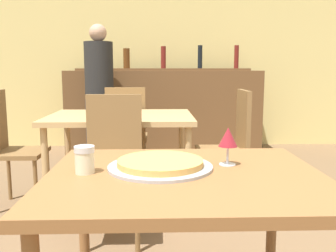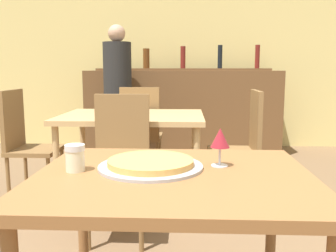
# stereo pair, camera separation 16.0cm
# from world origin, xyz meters

# --- Properties ---
(wall_back) EXTENTS (8.00, 0.05, 2.80)m
(wall_back) POSITION_xyz_m (0.00, 4.21, 1.40)
(wall_back) COLOR #EAD684
(wall_back) RESTS_ON ground_plane
(dining_table_near) EXTENTS (1.06, 0.88, 0.75)m
(dining_table_near) POSITION_xyz_m (0.00, 0.00, 0.67)
(dining_table_near) COLOR brown
(dining_table_near) RESTS_ON ground_plane
(dining_table_far) EXTENTS (1.17, 0.85, 0.77)m
(dining_table_far) POSITION_xyz_m (-0.40, 1.67, 0.69)
(dining_table_far) COLOR tan
(dining_table_far) RESTS_ON ground_plane
(bar_counter) EXTENTS (2.60, 0.56, 1.13)m
(bar_counter) POSITION_xyz_m (0.00, 3.71, 0.56)
(bar_counter) COLOR brown
(bar_counter) RESTS_ON ground_plane
(bar_back_shelf) EXTENTS (2.39, 0.24, 0.35)m
(bar_back_shelf) POSITION_xyz_m (-0.02, 3.85, 1.19)
(bar_back_shelf) COLOR brown
(bar_back_shelf) RESTS_ON bar_counter
(chair_far_side_front) EXTENTS (0.40, 0.40, 0.98)m
(chair_far_side_front) POSITION_xyz_m (-0.40, 1.09, 0.56)
(chair_far_side_front) COLOR olive
(chair_far_side_front) RESTS_ON ground_plane
(chair_far_side_back) EXTENTS (0.40, 0.40, 0.98)m
(chair_far_side_back) POSITION_xyz_m (-0.40, 2.26, 0.56)
(chair_far_side_back) COLOR olive
(chair_far_side_back) RESTS_ON ground_plane
(chair_far_side_left) EXTENTS (0.40, 0.40, 0.98)m
(chair_far_side_left) POSITION_xyz_m (-1.32, 1.67, 0.56)
(chair_far_side_left) COLOR olive
(chair_far_side_left) RESTS_ON ground_plane
(chair_far_side_right) EXTENTS (0.40, 0.40, 0.98)m
(chair_far_side_right) POSITION_xyz_m (0.52, 1.67, 0.56)
(chair_far_side_right) COLOR olive
(chair_far_side_right) RESTS_ON ground_plane
(pizza_tray) EXTENTS (0.42, 0.42, 0.04)m
(pizza_tray) POSITION_xyz_m (-0.10, 0.07, 0.77)
(pizza_tray) COLOR #A3A3A8
(pizza_tray) RESTS_ON dining_table_near
(cheese_shaker) EXTENTS (0.08, 0.08, 0.11)m
(cheese_shaker) POSITION_xyz_m (-0.39, 0.01, 0.81)
(cheese_shaker) COLOR beige
(cheese_shaker) RESTS_ON dining_table_near
(person_standing) EXTENTS (0.34, 0.34, 1.67)m
(person_standing) POSITION_xyz_m (-0.78, 3.13, 0.91)
(person_standing) COLOR #2D2D38
(person_standing) RESTS_ON ground_plane
(wine_glass) EXTENTS (0.08, 0.08, 0.16)m
(wine_glass) POSITION_xyz_m (0.19, 0.12, 0.87)
(wine_glass) COLOR silver
(wine_glass) RESTS_ON dining_table_near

